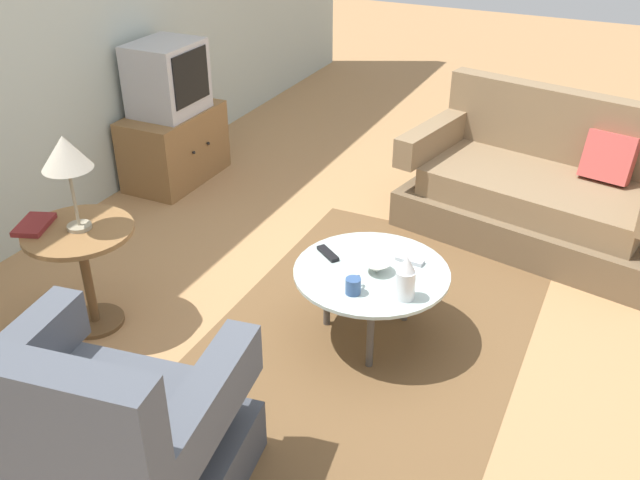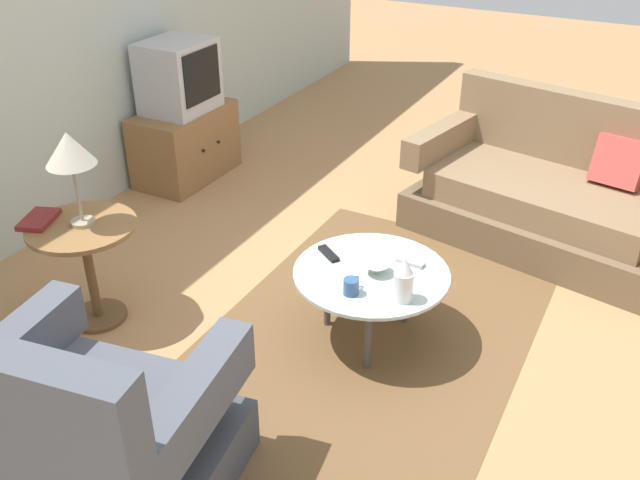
# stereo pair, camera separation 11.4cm
# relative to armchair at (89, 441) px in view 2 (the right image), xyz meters

# --- Properties ---
(ground_plane) EXTENTS (16.00, 16.00, 0.00)m
(ground_plane) POSITION_rel_armchair_xyz_m (1.53, -0.47, -0.32)
(ground_plane) COLOR #AD7F51
(back_wall) EXTENTS (9.00, 0.12, 2.70)m
(back_wall) POSITION_rel_armchair_xyz_m (1.53, 1.87, 1.03)
(back_wall) COLOR #B2BCB2
(back_wall) RESTS_ON ground
(area_rug) EXTENTS (2.46, 1.55, 0.00)m
(area_rug) POSITION_rel_armchair_xyz_m (1.44, -0.50, -0.32)
(area_rug) COLOR brown
(area_rug) RESTS_ON ground
(armchair) EXTENTS (0.97, 1.04, 0.97)m
(armchair) POSITION_rel_armchair_xyz_m (0.00, 0.00, 0.00)
(armchair) COLOR #3E424B
(armchair) RESTS_ON ground
(couch) EXTENTS (1.18, 1.79, 0.88)m
(couch) POSITION_rel_armchair_xyz_m (2.93, -1.08, -0.03)
(couch) COLOR brown
(couch) RESTS_ON ground
(coffee_table) EXTENTS (0.78, 0.78, 0.40)m
(coffee_table) POSITION_rel_armchair_xyz_m (1.44, -0.50, 0.05)
(coffee_table) COLOR #B2C6C1
(coffee_table) RESTS_ON ground
(side_table) EXTENTS (0.55, 0.55, 0.58)m
(side_table) POSITION_rel_armchair_xyz_m (0.91, 0.86, 0.10)
(side_table) COLOR olive
(side_table) RESTS_ON ground
(tv_stand) EXTENTS (0.79, 0.48, 0.53)m
(tv_stand) POSITION_rel_armchair_xyz_m (2.61, 1.54, -0.05)
(tv_stand) COLOR olive
(tv_stand) RESTS_ON ground
(television) EXTENTS (0.50, 0.42, 0.50)m
(television) POSITION_rel_armchair_xyz_m (2.61, 1.54, 0.46)
(television) COLOR #B7B7BC
(television) RESTS_ON tv_stand
(table_lamp) EXTENTS (0.24, 0.24, 0.49)m
(table_lamp) POSITION_rel_armchair_xyz_m (0.92, 0.86, 0.65)
(table_lamp) COLOR #9E937A
(table_lamp) RESTS_ON side_table
(vase) EXTENTS (0.09, 0.09, 0.23)m
(vase) POSITION_rel_armchair_xyz_m (1.28, -0.73, 0.19)
(vase) COLOR white
(vase) RESTS_ON coffee_table
(mug) EXTENTS (0.12, 0.07, 0.08)m
(mug) POSITION_rel_armchair_xyz_m (1.22, -0.50, 0.12)
(mug) COLOR #335184
(mug) RESTS_ON coffee_table
(bowl) EXTENTS (0.14, 0.14, 0.06)m
(bowl) POSITION_rel_armchair_xyz_m (1.44, -0.53, 0.11)
(bowl) COLOR silver
(bowl) RESTS_ON coffee_table
(tv_remote_dark) EXTENTS (0.13, 0.16, 0.02)m
(tv_remote_dark) POSITION_rel_armchair_xyz_m (1.48, -0.24, 0.09)
(tv_remote_dark) COLOR black
(tv_remote_dark) RESTS_ON coffee_table
(tv_remote_silver) EXTENTS (0.06, 0.15, 0.02)m
(tv_remote_silver) POSITION_rel_armchair_xyz_m (1.60, -0.65, 0.09)
(tv_remote_silver) COLOR #B2B2B7
(tv_remote_silver) RESTS_ON coffee_table
(book) EXTENTS (0.26, 0.21, 0.03)m
(book) POSITION_rel_armchair_xyz_m (0.83, 1.07, 0.27)
(book) COLOR maroon
(book) RESTS_ON side_table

